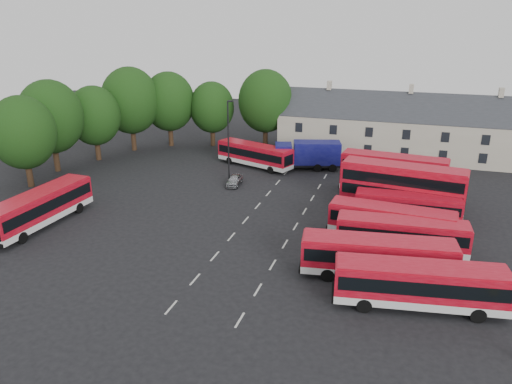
% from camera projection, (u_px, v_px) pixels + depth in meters
% --- Properties ---
extents(ground, '(140.00, 140.00, 0.00)m').
position_uv_depth(ground, '(239.00, 228.00, 46.78)').
color(ground, black).
rests_on(ground, ground).
extents(lane_markings, '(5.15, 33.80, 0.01)m').
position_uv_depth(lane_markings, '(270.00, 223.00, 47.87)').
color(lane_markings, beige).
rests_on(lane_markings, ground).
extents(treeline, '(29.92, 32.59, 12.01)m').
position_uv_depth(treeline, '(142.00, 109.00, 67.75)').
color(treeline, black).
rests_on(treeline, ground).
extents(terrace_houses, '(35.70, 7.13, 10.06)m').
position_uv_depth(terrace_houses, '(407.00, 130.00, 68.41)').
color(terrace_houses, beige).
rests_on(terrace_houses, ground).
extents(bus_row_a, '(11.64, 4.23, 3.22)m').
position_uv_depth(bus_row_a, '(420.00, 283.00, 33.57)').
color(bus_row_a, silver).
rests_on(bus_row_a, ground).
extents(bus_row_b, '(11.62, 4.10, 3.22)m').
position_uv_depth(bus_row_b, '(378.00, 255.00, 37.41)').
color(bus_row_b, silver).
rests_on(bus_row_b, ground).
extents(bus_row_c, '(10.77, 3.15, 3.01)m').
position_uv_depth(bus_row_c, '(402.00, 233.00, 41.41)').
color(bus_row_c, silver).
rests_on(bus_row_c, ground).
extents(bus_row_d, '(10.99, 3.38, 3.06)m').
position_uv_depth(bus_row_d, '(391.00, 220.00, 43.92)').
color(bus_row_d, silver).
rests_on(bus_row_d, ground).
extents(bus_row_e, '(9.88, 2.58, 2.78)m').
position_uv_depth(bus_row_e, '(408.00, 206.00, 47.67)').
color(bus_row_e, silver).
rests_on(bus_row_e, ground).
extents(bus_dd_south, '(12.25, 4.15, 4.92)m').
position_uv_depth(bus_dd_south, '(402.00, 185.00, 49.74)').
color(bus_dd_south, silver).
rests_on(bus_dd_south, ground).
extents(bus_dd_north, '(11.38, 3.69, 4.58)m').
position_uv_depth(bus_dd_north, '(393.00, 173.00, 54.24)').
color(bus_dd_north, silver).
rests_on(bus_dd_north, ground).
extents(bus_west, '(3.28, 11.84, 3.32)m').
position_uv_depth(bus_west, '(40.00, 206.00, 46.73)').
color(bus_west, silver).
rests_on(bus_west, ground).
extents(bus_north, '(10.80, 5.94, 3.00)m').
position_uv_depth(bus_north, '(255.00, 153.00, 64.72)').
color(bus_north, silver).
rests_on(bus_north, ground).
extents(box_truck, '(8.64, 4.72, 3.61)m').
position_uv_depth(box_truck, '(309.00, 154.00, 63.74)').
color(box_truck, black).
rests_on(box_truck, ground).
extents(silver_car, '(1.70, 3.66, 1.21)m').
position_uv_depth(silver_car, '(235.00, 180.00, 58.23)').
color(silver_car, '#9DA0A5').
rests_on(silver_car, ground).
extents(lamppost, '(0.67, 0.31, 9.70)m').
position_uv_depth(lamppost, '(229.00, 139.00, 57.94)').
color(lamppost, black).
rests_on(lamppost, ground).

